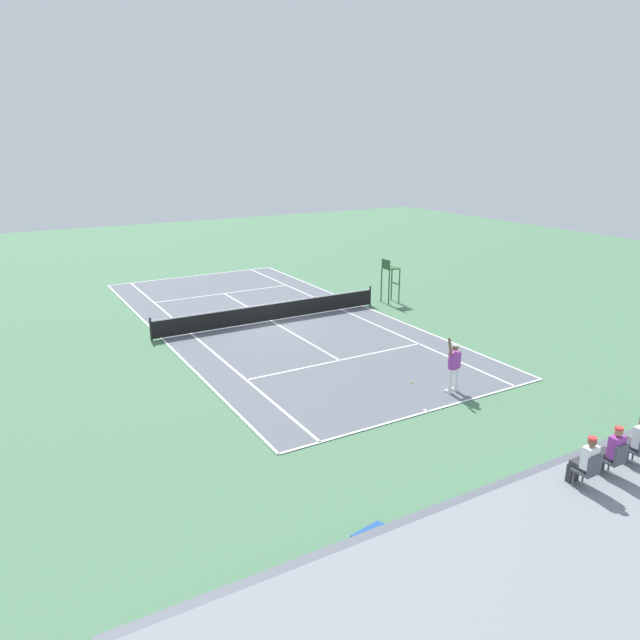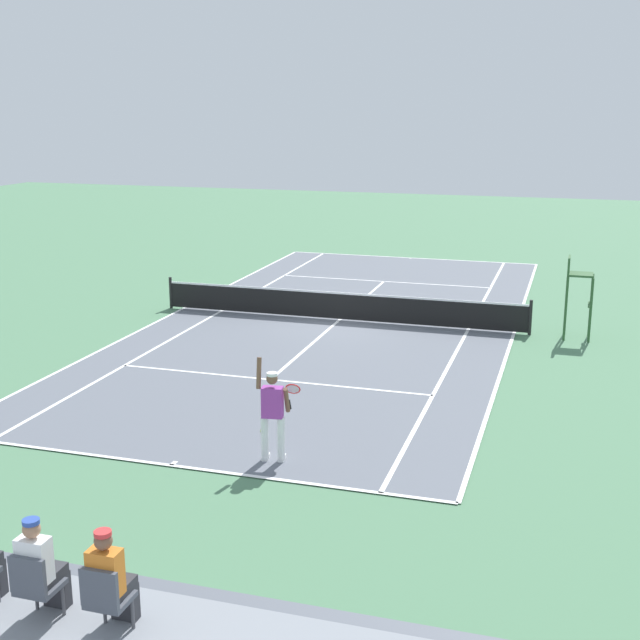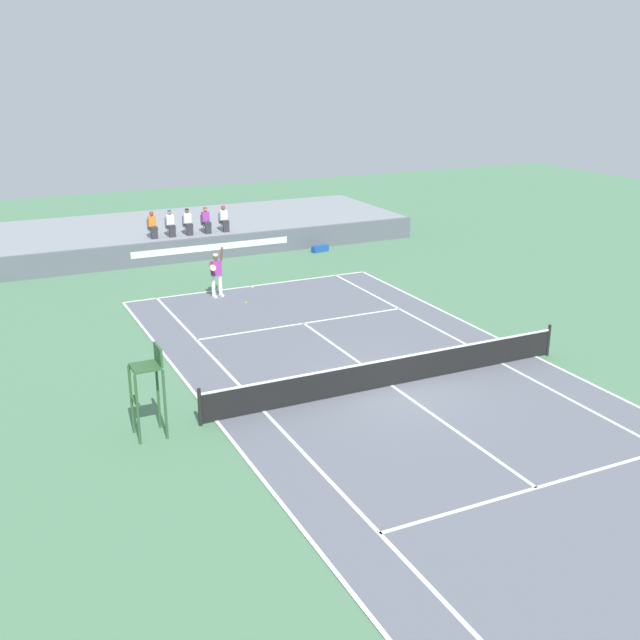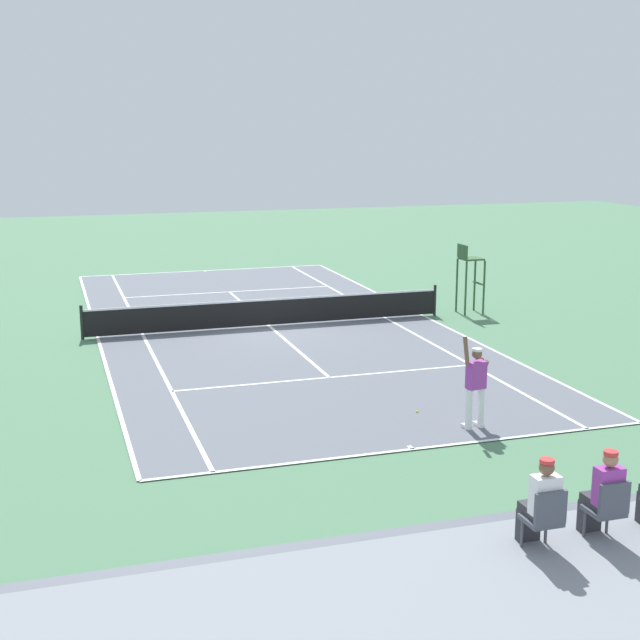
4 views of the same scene
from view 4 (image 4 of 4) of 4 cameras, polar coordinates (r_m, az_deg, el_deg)
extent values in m
plane|color=#4C7A56|center=(29.09, -3.30, -0.42)|extent=(80.00, 80.00, 0.00)
cube|color=slate|center=(29.09, -3.30, -0.41)|extent=(10.98, 23.78, 0.02)
cube|color=white|center=(18.25, 6.00, -8.28)|extent=(10.98, 0.10, 0.01)
cube|color=white|center=(40.52, -7.45, 3.17)|extent=(10.98, 0.10, 0.01)
cube|color=white|center=(30.85, 6.63, 0.30)|extent=(0.10, 23.78, 0.01)
cube|color=white|center=(28.29, -14.15, -1.11)|extent=(0.10, 23.78, 0.01)
cube|color=white|center=(30.32, 4.24, 0.14)|extent=(0.10, 23.78, 0.01)
cube|color=white|center=(28.39, -11.37, -0.92)|extent=(0.10, 23.78, 0.01)
cube|color=white|center=(23.12, 0.60, -3.73)|extent=(8.22, 0.10, 0.01)
cube|color=white|center=(35.20, -5.87, 1.82)|extent=(8.22, 0.10, 0.01)
cube|color=white|center=(29.08, -3.31, -0.38)|extent=(0.10, 12.80, 0.01)
cube|color=white|center=(18.33, 5.88, -8.18)|extent=(0.10, 0.20, 0.01)
cube|color=white|center=(40.42, -7.42, 3.15)|extent=(0.10, 0.20, 0.01)
cylinder|color=black|center=(30.93, 7.41, 1.28)|extent=(0.10, 0.10, 1.07)
cylinder|color=black|center=(28.16, -15.12, -0.15)|extent=(0.10, 0.10, 1.07)
cube|color=black|center=(28.99, -3.32, 0.50)|extent=(11.78, 0.02, 0.84)
cube|color=white|center=(28.90, -3.33, 1.32)|extent=(11.78, 0.03, 0.06)
cube|color=#565B66|center=(13.63, 15.42, -13.69)|extent=(22.71, 0.24, 1.11)
cube|color=silver|center=(13.70, 15.14, -13.28)|extent=(7.95, 0.01, 0.32)
cube|color=#474C56|center=(12.41, 17.83, -11.65)|extent=(0.44, 0.44, 0.06)
cube|color=#474C56|center=(12.16, 18.46, -10.91)|extent=(0.44, 0.06, 0.44)
cylinder|color=#4C4C51|center=(12.51, 16.69, -12.46)|extent=(0.04, 0.04, 0.38)
cylinder|color=#4C4C51|center=(12.70, 18.04, -12.17)|extent=(0.04, 0.04, 0.38)
cube|color=#2D2D33|center=(12.45, 17.59, -11.14)|extent=(0.34, 0.44, 0.16)
cube|color=#2D2D33|center=(12.71, 16.99, -11.94)|extent=(0.30, 0.14, 0.44)
cube|color=purple|center=(12.22, 18.11, -10.16)|extent=(0.36, 0.22, 0.52)
sphere|color=#A37556|center=(12.09, 18.23, -8.54)|extent=(0.20, 0.20, 0.20)
cylinder|color=red|center=(12.06, 18.26, -8.14)|extent=(0.19, 0.19, 0.05)
cube|color=#474C56|center=(11.92, 14.07, -12.42)|extent=(0.44, 0.44, 0.06)
cube|color=#474C56|center=(11.67, 14.65, -11.68)|extent=(0.44, 0.06, 0.44)
cylinder|color=#4C4C51|center=(12.05, 12.90, -13.25)|extent=(0.04, 0.04, 0.38)
cylinder|color=#4C4C51|center=(12.22, 14.36, -12.95)|extent=(0.04, 0.04, 0.38)
cube|color=#2D2D33|center=(11.97, 13.84, -11.89)|extent=(0.34, 0.44, 0.16)
cube|color=#2D2D33|center=(12.23, 13.28, -12.70)|extent=(0.30, 0.14, 0.44)
cube|color=white|center=(11.73, 14.32, -10.89)|extent=(0.36, 0.22, 0.52)
sphere|color=brown|center=(11.59, 14.42, -9.21)|extent=(0.20, 0.20, 0.20)
cylinder|color=red|center=(11.56, 14.44, -8.79)|extent=(0.19, 0.19, 0.05)
cylinder|color=white|center=(19.42, 9.57, -5.73)|extent=(0.15, 0.15, 0.92)
cylinder|color=white|center=(19.60, 10.34, -5.59)|extent=(0.15, 0.15, 0.92)
cube|color=white|center=(19.60, 9.43, -6.82)|extent=(0.16, 0.29, 0.10)
cube|color=white|center=(19.78, 10.19, -6.67)|extent=(0.16, 0.29, 0.10)
cube|color=purple|center=(19.29, 10.04, -3.51)|extent=(0.43, 0.30, 0.60)
sphere|color=brown|center=(19.17, 10.09, -2.16)|extent=(0.22, 0.22, 0.22)
cylinder|color=white|center=(19.15, 10.10, -1.90)|extent=(0.21, 0.21, 0.06)
cylinder|color=brown|center=(19.02, 9.42, -1.97)|extent=(0.12, 0.22, 0.61)
cylinder|color=brown|center=(19.51, 10.49, -3.29)|extent=(0.14, 0.34, 0.56)
cylinder|color=black|center=(19.66, 10.36, -3.55)|extent=(0.06, 0.19, 0.25)
torus|color=red|center=(19.75, 10.15, -2.70)|extent=(0.33, 0.24, 0.26)
cylinder|color=silver|center=(19.75, 10.15, -2.70)|extent=(0.29, 0.20, 0.22)
sphere|color=#D1E533|center=(20.50, 6.28, -5.91)|extent=(0.07, 0.07, 0.07)
cylinder|color=#2D562D|center=(31.90, 9.95, 2.29)|extent=(0.07, 0.07, 1.90)
cylinder|color=#2D562D|center=(31.29, 10.53, 2.07)|extent=(0.07, 0.07, 1.90)
cylinder|color=#2D562D|center=(31.59, 8.82, 2.23)|extent=(0.07, 0.07, 1.90)
cylinder|color=#2D562D|center=(30.98, 9.39, 2.01)|extent=(0.07, 0.07, 1.90)
cube|color=#2D562D|center=(31.28, 9.74, 3.92)|extent=(0.70, 0.70, 0.06)
cube|color=#2D562D|center=(31.09, 9.18, 4.39)|extent=(0.06, 0.70, 0.48)
cube|color=#2D562D|center=(31.57, 10.19, 2.35)|extent=(0.10, 0.70, 0.04)
cube|color=#194799|center=(12.86, -9.26, -17.03)|extent=(0.88, 0.46, 0.32)
cylinder|color=#194799|center=(12.98, -7.42, -16.69)|extent=(0.11, 0.33, 0.32)
cylinder|color=#194799|center=(12.76, -11.13, -17.36)|extent=(0.11, 0.33, 0.32)
camera|label=1|loc=(5.88, -89.32, 21.28)|focal=33.03mm
camera|label=2|loc=(14.20, 65.57, 6.44)|focal=48.08mm
camera|label=3|loc=(49.05, 4.20, 15.63)|focal=43.01mm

